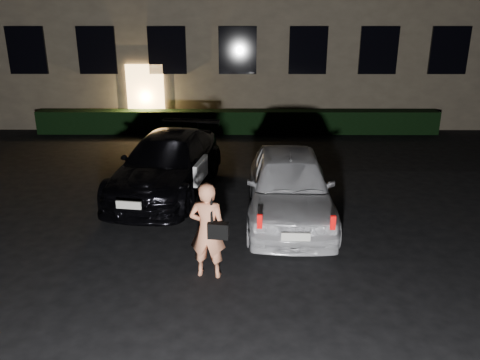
{
  "coord_description": "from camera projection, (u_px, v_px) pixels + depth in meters",
  "views": [
    {
      "loc": [
        0.17,
        -6.91,
        4.06
      ],
      "look_at": [
        0.13,
        2.0,
        1.01
      ],
      "focal_mm": 35.0,
      "sensor_mm": 36.0,
      "label": 1
    }
  ],
  "objects": [
    {
      "name": "hatch",
      "position": [
        289.0,
        185.0,
        9.92
      ],
      "size": [
        1.93,
        4.43,
        1.49
      ],
      "rotation": [
        0.0,
        0.0,
        -0.04
      ],
      "color": "silver",
      "rests_on": "ground"
    },
    {
      "name": "man",
      "position": [
        208.0,
        230.0,
        7.59
      ],
      "size": [
        0.69,
        0.48,
        1.65
      ],
      "rotation": [
        0.0,
        0.0,
        3.0
      ],
      "color": "#E78B62",
      "rests_on": "ground"
    },
    {
      "name": "sedan",
      "position": [
        168.0,
        164.0,
        11.5
      ],
      "size": [
        2.72,
        5.11,
        1.41
      ],
      "rotation": [
        0.0,
        0.0,
        -0.16
      ],
      "color": "black",
      "rests_on": "ground"
    },
    {
      "name": "hedge",
      "position": [
        238.0,
        122.0,
        17.64
      ],
      "size": [
        15.0,
        0.7,
        0.85
      ],
      "primitive_type": "cube",
      "color": "black",
      "rests_on": "ground"
    },
    {
      "name": "ground",
      "position": [
        232.0,
        275.0,
        7.85
      ],
      "size": [
        80.0,
        80.0,
        0.0
      ],
      "primitive_type": "plane",
      "color": "black",
      "rests_on": "ground"
    }
  ]
}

